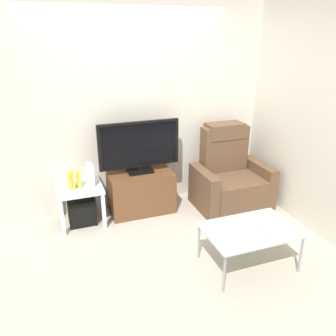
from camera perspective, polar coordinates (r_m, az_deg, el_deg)
The scene contains 14 objects.
ground_plane at distance 3.89m, azimuth -1.97°, elevation -12.86°, with size 6.40×6.40×0.00m, color #B2A899.
wall_back at distance 4.38m, azimuth -6.87°, elevation 9.67°, with size 6.40×0.06×2.60m, color beige.
wall_side at distance 4.27m, azimuth 22.76°, elevation 7.82°, with size 0.06×4.48×2.60m, color beige.
tv_stand at distance 4.46m, azimuth -4.52°, elevation -3.99°, with size 0.82×0.46×0.54m.
television at distance 4.25m, azimuth -4.83°, elevation 3.69°, with size 1.03×0.20×0.66m.
recliner_armchair at distance 4.68m, azimuth 10.30°, elevation -1.67°, with size 0.98×0.78×1.08m.
side_table at distance 4.26m, azimuth -14.59°, elevation -3.92°, with size 0.54×0.54×0.49m.
subwoofer_box at distance 4.38m, azimuth -14.28°, elevation -6.86°, with size 0.32×0.32×0.32m, color black.
book_leftmost at distance 4.17m, azimuth -16.14°, elevation -2.10°, with size 0.04×0.12×0.18m, color gold.
book_middle at distance 4.17m, azimuth -15.64°, elevation -1.79°, with size 0.03×0.11×0.22m, color gold.
book_rightmost at distance 4.17m, azimuth -14.73°, elevation -1.81°, with size 0.04×0.11×0.20m, color gold.
game_console at distance 4.20m, azimuth -12.91°, elevation -1.06°, with size 0.07×0.20×0.25m, color white.
coffee_table at distance 3.49m, azimuth 13.57°, elevation -10.27°, with size 0.90×0.60×0.42m.
cell_phone at distance 3.48m, azimuth 16.03°, elevation -9.94°, with size 0.07×0.15×0.01m, color #B7B7BC.
Camera 1 is at (-0.97, -3.05, 2.21)m, focal length 36.40 mm.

